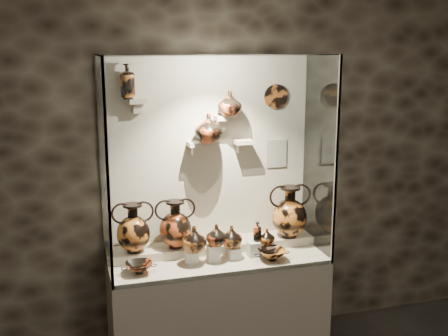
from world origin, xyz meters
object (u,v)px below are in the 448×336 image
(amphora_right, at_px, (290,212))
(ovoid_vase_a, at_px, (208,128))
(amphora_mid, at_px, (175,224))
(jug_a, at_px, (194,239))
(kylix_right, at_px, (272,254))
(kylix_left, at_px, (139,267))
(jug_c, at_px, (231,237))
(ovoid_vase_b, at_px, (230,104))
(lekythos_small, at_px, (257,230))
(lekythos_tall, at_px, (127,79))
(jug_b, at_px, (216,235))
(jug_e, at_px, (267,237))
(amphora_left, at_px, (133,228))

(amphora_right, bearing_deg, ovoid_vase_a, -173.75)
(amphora_mid, distance_m, ovoid_vase_a, 0.79)
(ovoid_vase_a, bearing_deg, jug_a, -145.70)
(kylix_right, bearing_deg, kylix_left, -175.67)
(amphora_mid, relative_size, jug_a, 1.95)
(jug_c, relative_size, ovoid_vase_b, 0.90)
(lekythos_small, xyz_separation_m, lekythos_tall, (-0.94, 0.27, 1.18))
(jug_a, height_order, jug_b, same)
(jug_a, distance_m, kylix_left, 0.46)
(jug_a, relative_size, jug_e, 1.49)
(jug_a, relative_size, ovoid_vase_a, 0.88)
(lekythos_small, height_order, lekythos_tall, lekythos_tall)
(lekythos_small, height_order, ovoid_vase_a, ovoid_vase_a)
(amphora_right, distance_m, lekythos_small, 0.38)
(amphora_right, height_order, lekythos_tall, lekythos_tall)
(amphora_right, relative_size, jug_e, 3.27)
(amphora_right, distance_m, kylix_left, 1.33)
(jug_b, relative_size, lekythos_tall, 0.56)
(ovoid_vase_b, bearing_deg, amphora_mid, -169.42)
(kylix_left, height_order, ovoid_vase_a, ovoid_vase_a)
(jug_c, bearing_deg, amphora_mid, 179.75)
(kylix_right, bearing_deg, jug_b, 172.87)
(amphora_left, bearing_deg, kylix_left, -90.63)
(amphora_mid, height_order, kylix_right, amphora_mid)
(jug_a, bearing_deg, ovoid_vase_a, 68.49)
(jug_e, height_order, lekythos_small, lekythos_small)
(lekythos_small, relative_size, kylix_left, 0.70)
(amphora_left, relative_size, kylix_left, 1.53)
(jug_c, distance_m, jug_e, 0.30)
(jug_c, height_order, lekythos_small, lekythos_small)
(amphora_right, bearing_deg, kylix_left, -157.46)
(ovoid_vase_a, bearing_deg, lekythos_tall, 156.15)
(kylix_right, bearing_deg, amphora_right, 53.97)
(lekythos_small, xyz_separation_m, ovoid_vase_b, (-0.16, 0.23, 0.98))
(jug_e, xyz_separation_m, lekythos_small, (-0.08, 0.00, 0.06))
(lekythos_tall, xyz_separation_m, ovoid_vase_b, (0.78, -0.03, -0.20))
(amphora_mid, bearing_deg, amphora_left, -171.74)
(lekythos_small, distance_m, ovoid_vase_a, 0.89)
(jug_e, xyz_separation_m, kylix_right, (-0.01, -0.13, -0.09))
(amphora_mid, bearing_deg, lekythos_tall, 171.55)
(jug_e, xyz_separation_m, lekythos_tall, (-1.02, 0.27, 1.24))
(kylix_left, distance_m, ovoid_vase_a, 1.17)
(jug_c, distance_m, kylix_right, 0.34)
(lekythos_tall, xyz_separation_m, ovoid_vase_a, (0.60, -0.05, -0.39))
(kylix_left, bearing_deg, lekythos_small, -6.22)
(amphora_left, xyz_separation_m, jug_c, (0.73, -0.17, -0.09))
(amphora_left, distance_m, kylix_left, 0.34)
(jug_c, relative_size, kylix_left, 0.69)
(ovoid_vase_a, bearing_deg, jug_e, -46.89)
(amphora_left, relative_size, lekythos_small, 2.20)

